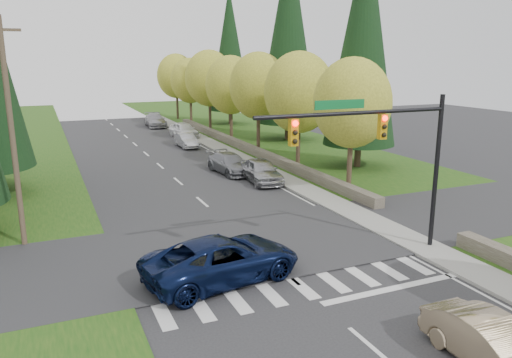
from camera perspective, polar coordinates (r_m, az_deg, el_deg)
ground at (r=16.57m, az=10.83°, el=-16.56°), size 120.00×120.00×0.00m
grass_east at (r=39.08m, az=10.27°, el=1.28°), size 14.00×110.00×0.06m
cross_street at (r=22.92m, az=-0.49°, el=-7.48°), size 120.00×8.00×0.10m
sidewalk_east at (r=37.87m, az=0.86°, el=1.16°), size 1.80×80.00×0.13m
curb_east at (r=37.54m, az=-0.32°, el=1.05°), size 0.20×80.00×0.13m
stone_wall_north at (r=45.69m, az=-1.32°, el=3.69°), size 0.70×40.00×0.70m
traffic_signal at (r=20.83m, az=14.51°, el=4.16°), size 8.70×0.37×6.80m
utility_pole at (r=23.93m, az=-26.13°, el=4.76°), size 1.60×0.24×10.00m
decid_tree_0 at (r=31.21m, az=10.95°, el=8.52°), size 4.80×4.80×8.37m
decid_tree_1 at (r=37.22m, az=4.96°, el=9.82°), size 5.20×5.20×8.80m
decid_tree_2 at (r=43.41m, az=0.27°, el=10.59°), size 5.00×5.00×8.82m
decid_tree_3 at (r=49.94m, az=-2.91°, el=10.67°), size 5.00×5.00×8.55m
decid_tree_4 at (r=56.55m, az=-5.36°, el=11.39°), size 5.40×5.40×9.18m
decid_tree_5 at (r=63.20m, az=-7.55°, el=11.08°), size 4.80×4.80×8.30m
decid_tree_6 at (r=69.96m, az=-9.10°, el=11.55°), size 5.20×5.20×8.86m
conifer_e_a at (r=38.79m, az=12.18°, el=15.63°), size 5.44×5.44×17.80m
conifer_e_b at (r=51.36m, az=3.76°, el=16.47°), size 6.12×6.12×19.80m
conifer_e_c at (r=63.74m, az=-3.02°, el=14.58°), size 5.10×5.10×16.80m
sedan_champagne at (r=15.65m, az=25.41°, el=-16.73°), size 1.52×4.26×1.40m
suv_navy at (r=19.18m, az=-3.87°, el=-9.13°), size 6.52×3.84×1.70m
parked_car_a at (r=33.88m, az=0.60°, el=0.96°), size 2.23×4.88×1.62m
parked_car_b at (r=36.73m, az=-2.98°, el=1.79°), size 2.50×5.12×1.43m
parked_car_c at (r=47.77m, az=-7.95°, el=4.39°), size 1.49×4.08×1.34m
parked_car_d at (r=53.81m, az=-8.24°, el=5.58°), size 2.45×4.98×1.63m
parked_car_e at (r=62.96m, az=-11.43°, el=6.59°), size 2.57×5.59×1.58m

